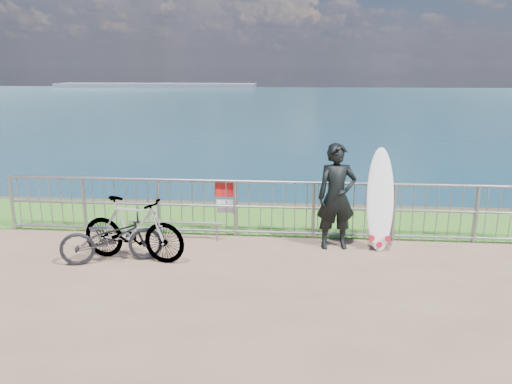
# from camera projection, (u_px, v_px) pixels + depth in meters

# --- Properties ---
(grass_strip) EXTENTS (120.00, 120.00, 0.00)m
(grass_strip) POSITION_uv_depth(u_px,v_px,m) (265.00, 219.00, 10.75)
(grass_strip) COLOR #2E681C
(grass_strip) RESTS_ON ground
(seascape) EXTENTS (260.00, 260.00, 5.00)m
(seascape) POSITION_uv_depth(u_px,v_px,m) (157.00, 88.00, 155.11)
(seascape) COLOR brown
(seascape) RESTS_ON ground
(railing) EXTENTS (10.06, 0.10, 1.13)m
(railing) POSITION_uv_depth(u_px,v_px,m) (261.00, 208.00, 9.55)
(railing) COLOR gray
(railing) RESTS_ON ground
(surfer) EXTENTS (0.77, 0.57, 1.92)m
(surfer) POSITION_uv_depth(u_px,v_px,m) (336.00, 197.00, 8.89)
(surfer) COLOR black
(surfer) RESTS_ON ground
(surfboard) EXTENTS (0.50, 0.45, 1.84)m
(surfboard) POSITION_uv_depth(u_px,v_px,m) (380.00, 203.00, 8.88)
(surfboard) COLOR white
(surfboard) RESTS_ON ground
(bicycle_near) EXTENTS (1.77, 1.08, 0.88)m
(bicycle_near) POSITION_uv_depth(u_px,v_px,m) (111.00, 237.00, 8.35)
(bicycle_near) COLOR black
(bicycle_near) RESTS_ON ground
(bicycle_far) EXTENTS (1.91, 0.82, 1.11)m
(bicycle_far) POSITION_uv_depth(u_px,v_px,m) (133.00, 229.00, 8.42)
(bicycle_far) COLOR black
(bicycle_far) RESTS_ON ground
(bike_rack) EXTENTS (1.79, 0.05, 0.37)m
(bike_rack) POSITION_uv_depth(u_px,v_px,m) (175.00, 224.00, 9.45)
(bike_rack) COLOR gray
(bike_rack) RESTS_ON ground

